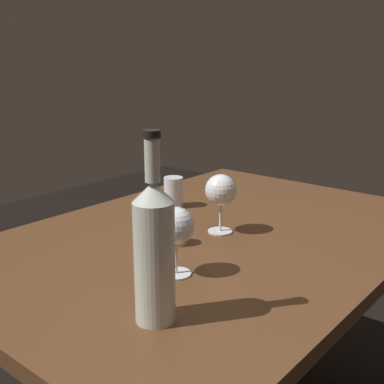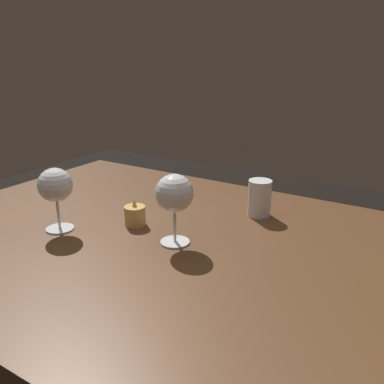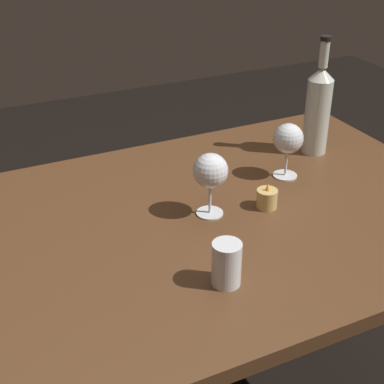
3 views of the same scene
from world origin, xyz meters
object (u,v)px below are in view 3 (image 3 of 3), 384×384
at_px(water_tumbler, 226,266).
at_px(wine_bottle, 318,108).
at_px(wine_glass_left, 288,140).
at_px(wine_glass_right, 210,172).
at_px(votive_candle, 267,199).

bearing_deg(water_tumbler, wine_bottle, -140.73).
bearing_deg(wine_glass_left, water_tumbler, 42.58).
relative_size(wine_glass_right, wine_bottle, 0.47).
xyz_separation_m(wine_glass_right, water_tumbler, (0.09, 0.25, -0.07)).
xyz_separation_m(wine_glass_left, votive_candle, (0.13, 0.12, -0.09)).
height_order(water_tumbler, votive_candle, water_tumbler).
distance_m(wine_bottle, votive_candle, 0.39).
bearing_deg(wine_bottle, wine_glass_right, 22.64).
relative_size(wine_glass_left, water_tumbler, 1.61).
distance_m(wine_glass_left, wine_bottle, 0.19).
bearing_deg(wine_glass_right, votive_candle, 166.89).
height_order(wine_glass_left, votive_candle, wine_glass_left).
relative_size(wine_glass_right, votive_candle, 2.39).
xyz_separation_m(wine_bottle, votive_candle, (0.30, 0.22, -0.11)).
bearing_deg(wine_glass_left, wine_bottle, -149.41).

